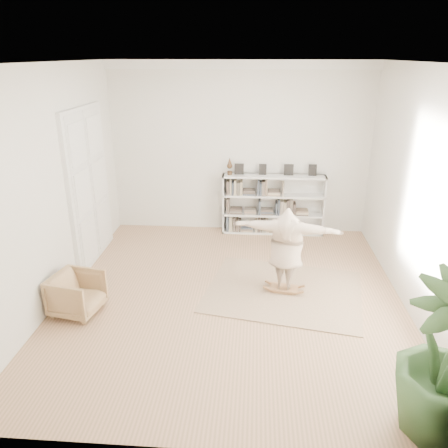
% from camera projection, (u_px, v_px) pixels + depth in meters
% --- Properties ---
extents(floor, '(6.00, 6.00, 0.00)m').
position_uv_depth(floor, '(231.00, 296.00, 7.16)').
color(floor, '#94714C').
rests_on(floor, ground).
extents(room_shell, '(6.00, 6.00, 6.00)m').
position_uv_depth(room_shell, '(241.00, 64.00, 8.61)').
color(room_shell, silver).
rests_on(room_shell, floor).
extents(doors, '(0.09, 1.78, 2.92)m').
position_uv_depth(doors, '(89.00, 188.00, 8.04)').
color(doors, white).
rests_on(doors, floor).
extents(bookshelf, '(2.20, 0.35, 1.64)m').
position_uv_depth(bookshelf, '(273.00, 205.00, 9.49)').
color(bookshelf, silver).
rests_on(bookshelf, floor).
extents(armchair, '(0.81, 0.80, 0.63)m').
position_uv_depth(armchair, '(77.00, 294.00, 6.60)').
color(armchair, tan).
rests_on(armchair, floor).
extents(rug, '(2.83, 2.43, 0.02)m').
position_uv_depth(rug, '(284.00, 291.00, 7.29)').
color(rug, tan).
rests_on(rug, floor).
extents(rocker_board, '(0.50, 0.36, 0.10)m').
position_uv_depth(rocker_board, '(284.00, 288.00, 7.27)').
color(rocker_board, '#915B3A').
rests_on(rocker_board, rug).
extents(person, '(1.78, 0.78, 1.40)m').
position_uv_depth(person, '(286.00, 247.00, 6.99)').
color(person, '#CAB097').
rests_on(person, rocker_board).
extents(houseplant, '(1.16, 1.16, 1.78)m').
position_uv_depth(houseplant, '(448.00, 360.00, 4.31)').
color(houseplant, '#35572B').
rests_on(houseplant, floor).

